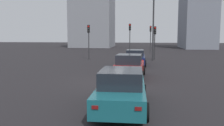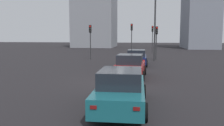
{
  "view_description": "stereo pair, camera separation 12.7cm",
  "coord_description": "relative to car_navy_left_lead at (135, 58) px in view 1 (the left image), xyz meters",
  "views": [
    {
      "loc": [
        -14.52,
        -2.52,
        2.85
      ],
      "look_at": [
        -3.28,
        -1.0,
        1.53
      ],
      "focal_mm": 38.27,
      "sensor_mm": 36.0,
      "label": 1
    },
    {
      "loc": [
        -14.5,
        -2.65,
        2.85
      ],
      "look_at": [
        -3.28,
        -1.0,
        1.53
      ],
      "focal_mm": 38.27,
      "sensor_mm": 36.0,
      "label": 2
    }
  ],
  "objects": [
    {
      "name": "car_red_left_second",
      "position": [
        -6.71,
        0.13,
        0.03
      ],
      "size": [
        4.12,
        2.17,
        1.58
      ],
      "rotation": [
        0.0,
        0.0,
        -0.03
      ],
      "color": "maroon",
      "rests_on": "ground_plane"
    },
    {
      "name": "traffic_light_far_right",
      "position": [
        10.12,
        1.13,
        2.44
      ],
      "size": [
        0.32,
        0.28,
        4.42
      ],
      "rotation": [
        0.0,
        0.0,
        3.14
      ],
      "color": "#2D2D30",
      "rests_on": "ground_plane"
    },
    {
      "name": "ground_plane",
      "position": [
        -8.24,
        1.66,
        -0.82
      ],
      "size": [
        160.0,
        160.0,
        0.2
      ],
      "primitive_type": "cube",
      "color": "black"
    },
    {
      "name": "traffic_light_near_right",
      "position": [
        15.22,
        -1.79,
        2.37
      ],
      "size": [
        0.33,
        0.3,
        4.31
      ],
      "rotation": [
        0.0,
        0.0,
        3.02
      ],
      "color": "#2D2D30",
      "rests_on": "ground_plane"
    },
    {
      "name": "building_facade_left",
      "position": [
        33.24,
        -12.34,
        6.99
      ],
      "size": [
        13.2,
        6.34,
        15.42
      ],
      "primitive_type": "cube",
      "color": "gray",
      "rests_on": "ground_plane"
    },
    {
      "name": "street_lamp_kerbside",
      "position": [
        5.57,
        -1.87,
        3.47
      ],
      "size": [
        0.56,
        0.36,
        7.09
      ],
      "color": "#2D2D30",
      "rests_on": "ground_plane"
    },
    {
      "name": "car_navy_left_lead",
      "position": [
        0.0,
        0.0,
        0.0
      ],
      "size": [
        4.52,
        2.12,
        1.49
      ],
      "rotation": [
        0.0,
        0.0,
        0.02
      ],
      "color": "#141E4C",
      "rests_on": "ground_plane"
    },
    {
      "name": "building_facade_center",
      "position": [
        35.16,
        11.66,
        6.74
      ],
      "size": [
        10.84,
        9.56,
        14.93
      ],
      "primitive_type": "cube",
      "color": "gray",
      "rests_on": "ground_plane"
    },
    {
      "name": "traffic_light_near_left",
      "position": [
        4.89,
        5.67,
        2.19
      ],
      "size": [
        0.32,
        0.29,
        4.06
      ],
      "rotation": [
        0.0,
        0.0,
        3.2
      ],
      "color": "#2D2D30",
      "rests_on": "ground_plane"
    },
    {
      "name": "traffic_light_far_left",
      "position": [
        5.64,
        -2.06,
        2.07
      ],
      "size": [
        0.32,
        0.29,
        3.88
      ],
      "rotation": [
        0.0,
        0.0,
        3.22
      ],
      "color": "#2D2D30",
      "rests_on": "ground_plane"
    },
    {
      "name": "car_teal_left_third",
      "position": [
        -13.64,
        -0.0,
        0.02
      ],
      "size": [
        4.85,
        2.11,
        1.55
      ],
      "rotation": [
        0.0,
        0.0,
        0.03
      ],
      "color": "#19606B",
      "rests_on": "ground_plane"
    },
    {
      "name": "street_lamp_far",
      "position": [
        4.05,
        -1.8,
        4.22
      ],
      "size": [
        0.56,
        0.36,
        8.55
      ],
      "color": "#2D2D30",
      "rests_on": "ground_plane"
    }
  ]
}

